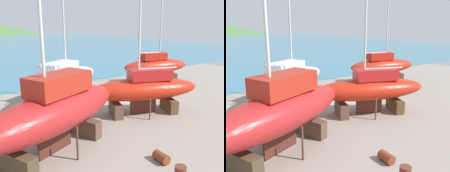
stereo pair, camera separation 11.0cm
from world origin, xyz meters
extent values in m
plane|color=gray|center=(0.00, -4.28, 0.00)|extent=(52.33, 52.33, 0.00)
cube|color=brown|center=(-2.80, -2.98, 0.56)|extent=(1.44, 2.27, 1.11)
cube|color=brown|center=(1.61, -4.72, 0.56)|extent=(1.44, 2.27, 1.11)
cylinder|color=brown|center=(-1.14, -5.23, 0.87)|extent=(0.12, 0.12, 1.74)
cylinder|color=brown|center=(-0.05, -2.46, 0.87)|extent=(0.12, 0.12, 1.74)
ellipsoid|color=red|center=(-0.60, -3.85, 2.09)|extent=(9.82, 5.99, 1.77)
cube|color=#512217|center=(-0.60, -3.85, 0.58)|extent=(2.15, 0.91, 1.24)
cube|color=#B21C1B|center=(-0.15, -4.02, 3.33)|extent=(3.77, 2.76, 0.89)
cylinder|color=silver|center=(-1.04, -3.67, 8.30)|extent=(0.18, 0.18, 10.82)
cylinder|color=silver|center=(0.51, -4.28, 3.79)|extent=(3.13, 1.33, 0.12)
cube|color=#452F1F|center=(10.31, 2.83, 0.57)|extent=(1.25, 2.26, 1.14)
cube|color=#464127|center=(6.18, 3.96, 0.57)|extent=(1.25, 2.26, 1.14)
cylinder|color=brown|center=(8.64, 4.82, 0.88)|extent=(0.12, 0.12, 1.76)
cylinder|color=#4C2F1A|center=(7.85, 1.96, 0.88)|extent=(0.12, 0.12, 1.76)
ellipsoid|color=#B12415|center=(8.24, 3.39, 2.11)|extent=(8.97, 4.86, 1.76)
cube|color=#4F170C|center=(8.24, 3.39, 0.62)|extent=(2.00, 0.62, 1.23)
cube|color=#B11D13|center=(7.83, 3.51, 3.34)|extent=(3.40, 2.37, 0.88)
cylinder|color=#BDBABF|center=(8.66, 3.28, 8.30)|extent=(0.17, 0.17, 10.81)
cylinder|color=silver|center=(7.21, 3.68, 3.80)|extent=(2.92, 0.91, 0.12)
cube|color=brown|center=(-1.93, 4.98, 0.55)|extent=(1.91, 2.68, 1.09)
cube|color=brown|center=(-6.53, 2.44, 0.55)|extent=(1.91, 2.68, 1.09)
cylinder|color=brown|center=(-5.12, 5.32, 0.86)|extent=(0.12, 0.12, 1.71)
cylinder|color=brown|center=(-3.34, 2.10, 0.86)|extent=(0.12, 0.12, 1.71)
ellipsoid|color=white|center=(-4.23, 3.71, 2.07)|extent=(10.83, 8.02, 1.78)
cube|color=#49140D|center=(-4.23, 3.71, 0.56)|extent=(2.25, 1.29, 1.25)
cube|color=silver|center=(-4.69, 3.45, 3.32)|extent=(4.29, 3.59, 0.89)
cylinder|color=silver|center=(-5.38, 3.07, 3.77)|extent=(3.29, 1.89, 0.13)
cube|color=#443824|center=(-11.71, -6.65, 0.59)|extent=(1.55, 2.52, 1.19)
cube|color=brown|center=(-6.72, -4.65, 0.59)|extent=(1.55, 2.52, 1.19)
cylinder|color=#533326|center=(-8.59, -7.20, 1.00)|extent=(0.12, 0.12, 2.00)
cylinder|color=#463628|center=(-9.84, -4.10, 1.00)|extent=(0.12, 0.12, 2.00)
ellipsoid|color=#A81F20|center=(-9.22, -5.65, 2.46)|extent=(11.10, 6.81, 2.30)
cube|color=#492218|center=(-9.22, -5.65, 0.50)|extent=(2.42, 1.03, 1.61)
cube|color=#A82516|center=(-8.72, -5.45, 4.07)|extent=(4.27, 3.13, 1.15)
cylinder|color=silver|center=(-7.97, -5.15, 4.39)|extent=(3.54, 1.52, 0.13)
cube|color=#296E47|center=(-3.49, 1.44, 0.42)|extent=(0.35, 0.39, 0.84)
cube|color=#2A7445|center=(-3.49, 1.44, 1.16)|extent=(0.44, 0.50, 0.63)
sphere|color=tan|center=(-3.49, 1.44, 1.58)|extent=(0.22, 0.22, 0.22)
cylinder|color=brown|center=(5.49, -0.82, 0.30)|extent=(1.04, 1.02, 0.61)
cylinder|color=brown|center=(-4.97, -10.06, 0.28)|extent=(0.60, 0.94, 0.55)
camera|label=1|loc=(-14.50, -18.57, 7.52)|focal=40.60mm
camera|label=2|loc=(-14.41, -18.64, 7.52)|focal=40.60mm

